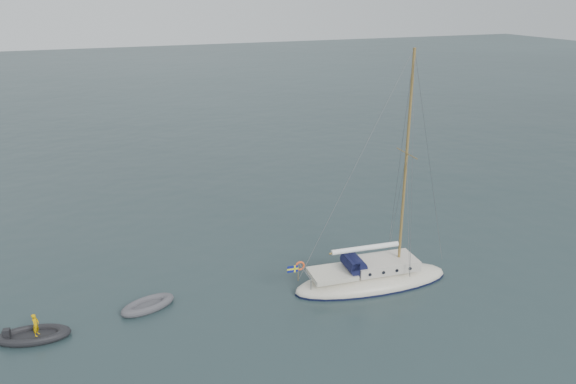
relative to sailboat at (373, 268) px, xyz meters
name	(u,v)px	position (x,y,z in m)	size (l,w,h in m)	color
ground	(295,276)	(-3.87, 2.54, -1.07)	(300.00, 300.00, 0.00)	black
sailboat	(373,268)	(0.00, 0.00, 0.00)	(9.94, 2.98, 14.16)	silver
dinghy	(148,305)	(-12.66, 2.16, -0.88)	(3.08, 1.39, 0.44)	#454449
rib	(33,335)	(-18.38, 1.39, -0.85)	(3.57, 1.62, 1.39)	black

